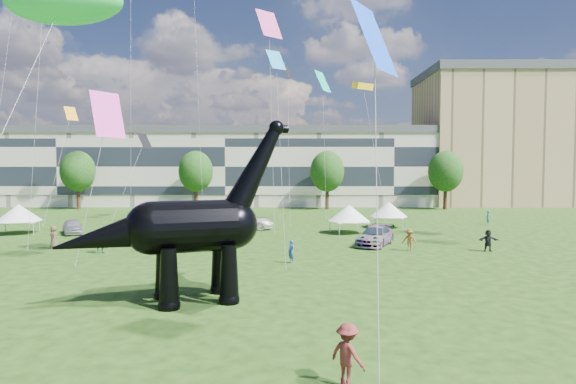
{
  "coord_description": "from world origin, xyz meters",
  "views": [
    {
      "loc": [
        2.35,
        -20.13,
        6.47
      ],
      "look_at": [
        2.23,
        8.0,
        5.0
      ],
      "focal_mm": 30.0,
      "sensor_mm": 36.0,
      "label": 1
    }
  ],
  "objects": [
    {
      "name": "car_white",
      "position": [
        -2.15,
        29.46,
        0.78
      ],
      "size": [
        5.76,
        2.96,
        1.56
      ],
      "primitive_type": "imported",
      "rotation": [
        0.0,
        0.0,
        1.5
      ],
      "color": "white",
      "rests_on": "ground"
    },
    {
      "name": "apartment_block",
      "position": [
        40.0,
        65.0,
        11.0
      ],
      "size": [
        28.0,
        18.0,
        22.0
      ],
      "primitive_type": "cube",
      "color": "tan",
      "rests_on": "ground"
    },
    {
      "name": "tree_mid_left",
      "position": [
        -12.0,
        53.0,
        6.29
      ],
      "size": [
        5.2,
        5.2,
        9.44
      ],
      "color": "#382314",
      "rests_on": "ground"
    },
    {
      "name": "dinosaur_sculpture",
      "position": [
        -2.67,
        2.7,
        3.46
      ],
      "size": [
        11.03,
        5.45,
        9.17
      ],
      "rotation": [
        0.0,
        0.0,
        0.36
      ],
      "color": "black",
      "rests_on": "ground"
    },
    {
      "name": "tree_far_right",
      "position": [
        26.0,
        53.0,
        6.29
      ],
      "size": [
        5.2,
        5.2,
        9.44
      ],
      "color": "#382314",
      "rests_on": "ground"
    },
    {
      "name": "car_silver",
      "position": [
        -18.69,
        25.97,
        0.7
      ],
      "size": [
        3.45,
        4.42,
        1.41
      ],
      "primitive_type": "imported",
      "rotation": [
        0.0,
        0.0,
        0.5
      ],
      "color": "silver",
      "rests_on": "ground"
    },
    {
      "name": "car_dark",
      "position": [
        9.39,
        19.28,
        0.78
      ],
      "size": [
        4.25,
        5.78,
        1.56
      ],
      "primitive_type": "imported",
      "rotation": [
        0.0,
        0.0,
        -0.44
      ],
      "color": "#595960",
      "rests_on": "ground"
    },
    {
      "name": "ground",
      "position": [
        0.0,
        0.0,
        0.0
      ],
      "size": [
        220.0,
        220.0,
        0.0
      ],
      "primitive_type": "plane",
      "color": "#16330C",
      "rests_on": "ground"
    },
    {
      "name": "tree_mid_right",
      "position": [
        8.0,
        53.0,
        6.29
      ],
      "size": [
        5.2,
        5.2,
        9.44
      ],
      "color": "#382314",
      "rests_on": "ground"
    },
    {
      "name": "gazebo_near",
      "position": [
        8.1,
        26.59,
        1.96
      ],
      "size": [
        4.77,
        4.77,
        2.79
      ],
      "rotation": [
        0.0,
        0.0,
        0.22
      ],
      "color": "white",
      "rests_on": "ground"
    },
    {
      "name": "gazebo_far",
      "position": [
        12.86,
        30.94,
        1.93
      ],
      "size": [
        4.67,
        4.67,
        2.75
      ],
      "rotation": [
        0.0,
        0.0,
        -0.21
      ],
      "color": "white",
      "rests_on": "ground"
    },
    {
      "name": "gazebo_left",
      "position": [
        -23.86,
        25.94,
        2.02
      ],
      "size": [
        5.2,
        5.2,
        2.88
      ],
      "rotation": [
        0.0,
        0.0,
        0.32
      ],
      "color": "silver",
      "rests_on": "ground"
    },
    {
      "name": "terrace_row",
      "position": [
        -8.0,
        62.0,
        6.0
      ],
      "size": [
        78.0,
        11.0,
        12.0
      ],
      "primitive_type": "cube",
      "color": "beige",
      "rests_on": "ground"
    },
    {
      "name": "car_grey",
      "position": [
        -10.32,
        25.02,
        0.71
      ],
      "size": [
        4.53,
        2.48,
        1.42
      ],
      "primitive_type": "imported",
      "rotation": [
        0.0,
        0.0,
        1.33
      ],
      "color": "gray",
      "rests_on": "ground"
    },
    {
      "name": "tree_far_left",
      "position": [
        -30.0,
        53.0,
        6.29
      ],
      "size": [
        5.2,
        5.2,
        9.44
      ],
      "color": "#382314",
      "rests_on": "ground"
    },
    {
      "name": "visitors",
      "position": [
        -0.89,
        13.34,
        0.89
      ],
      "size": [
        52.08,
        40.71,
        1.87
      ],
      "color": "#9C6F4E",
      "rests_on": "ground"
    }
  ]
}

